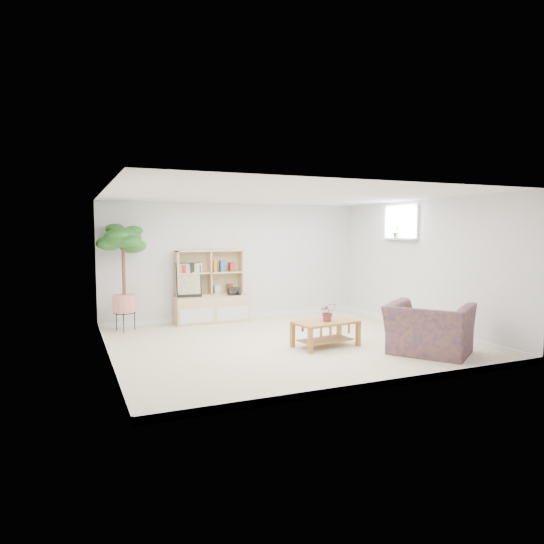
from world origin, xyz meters
name	(u,v)px	position (x,y,z in m)	size (l,w,h in m)	color
floor	(286,344)	(0.00, 0.00, 0.00)	(5.50, 5.00, 0.01)	beige
ceiling	(286,195)	(0.00, 0.00, 2.40)	(5.50, 5.00, 0.01)	white
walls	(286,270)	(0.00, 0.00, 1.20)	(5.51, 5.01, 2.40)	silver
baseboard	(286,341)	(0.00, 0.00, 0.05)	(5.50, 5.00, 0.10)	white
window	(401,222)	(2.73, 0.60, 2.00)	(0.10, 0.98, 0.68)	#CBDCFF
window_sill	(399,239)	(2.67, 0.60, 1.68)	(0.14, 1.00, 0.04)	white
storage_unit	(211,287)	(-0.61, 2.24, 0.73)	(1.45, 0.49, 1.45)	tan
poster	(189,280)	(-1.06, 2.22, 0.88)	(0.49, 0.11, 0.67)	yellow
toy_truck	(234,291)	(-0.16, 2.14, 0.63)	(0.33, 0.23, 0.17)	black
coffee_table	(326,334)	(0.49, -0.43, 0.20)	(1.00, 0.55, 0.41)	brown
table_plant	(328,312)	(0.53, -0.43, 0.56)	(0.26, 0.23, 0.29)	#155722
floor_tree	(124,278)	(-2.30, 2.05, 0.99)	(0.73, 0.73, 1.97)	#15581E
armchair	(429,325)	(1.68, -1.44, 0.43)	(1.16, 1.01, 0.86)	#192150
sill_plant	(396,232)	(2.67, 0.67, 1.82)	(0.13, 0.10, 0.23)	#15581E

